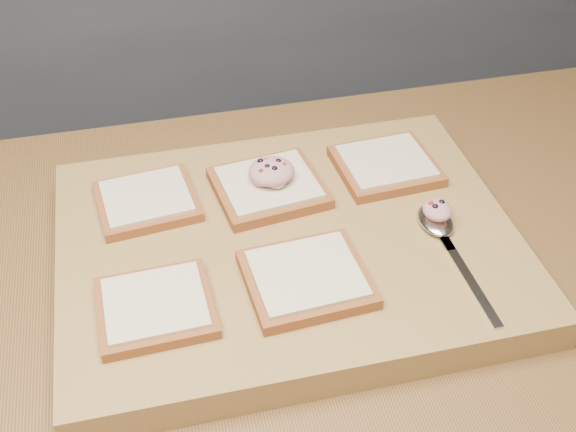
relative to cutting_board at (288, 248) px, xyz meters
name	(u,v)px	position (x,y,z in m)	size (l,w,h in m)	color
back_counter	(163,55)	(-0.06, 1.38, -0.45)	(3.60, 0.62, 0.94)	slate
cutting_board	(288,248)	(0.00, 0.00, 0.00)	(0.53, 0.40, 0.04)	#A88548
bread_far_left	(147,201)	(-0.16, 0.09, 0.03)	(0.13, 0.12, 0.02)	#9C5628
bread_far_center	(269,187)	(-0.01, 0.08, 0.03)	(0.14, 0.13, 0.02)	#9C5628
bread_far_right	(386,165)	(0.15, 0.09, 0.03)	(0.13, 0.12, 0.02)	#9C5628
bread_near_left	(155,307)	(-0.16, -0.09, 0.03)	(0.12, 0.11, 0.02)	#9C5628
bread_near_center	(307,278)	(0.00, -0.08, 0.03)	(0.14, 0.13, 0.02)	#9C5628
tuna_salad_dollop	(271,171)	(0.00, 0.08, 0.05)	(0.06, 0.05, 0.03)	tan
spoon	(440,229)	(0.17, -0.04, 0.03)	(0.04, 0.20, 0.01)	silver
spoon_salad	(437,210)	(0.17, -0.02, 0.04)	(0.03, 0.04, 0.02)	tan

